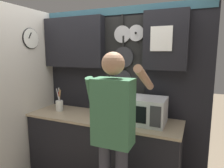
# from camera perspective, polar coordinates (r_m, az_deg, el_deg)

# --- Properties ---
(base_cabinet_counter) EXTENTS (2.03, 0.61, 0.90)m
(base_cabinet_counter) POSITION_cam_1_polar(r_m,az_deg,el_deg) (2.82, -2.85, -18.17)
(base_cabinet_counter) COLOR black
(base_cabinet_counter) RESTS_ON ground_plane
(back_wall_unit) EXTENTS (2.60, 0.22, 2.32)m
(back_wall_unit) POSITION_cam_1_polar(r_m,az_deg,el_deg) (2.77, -0.93, 3.34)
(back_wall_unit) COLOR black
(back_wall_unit) RESTS_ON ground_plane
(side_wall) EXTENTS (0.07, 1.60, 2.32)m
(side_wall) POSITION_cam_1_polar(r_m,az_deg,el_deg) (2.88, -25.50, -3.06)
(side_wall) COLOR silver
(side_wall) RESTS_ON ground_plane
(microwave) EXTENTS (0.54, 0.39, 0.31)m
(microwave) POSITION_cam_1_polar(r_m,az_deg,el_deg) (2.43, 8.78, -7.35)
(microwave) COLOR silver
(microwave) RESTS_ON base_cabinet_counter
(knife_block) EXTENTS (0.13, 0.16, 0.28)m
(knife_block) POSITION_cam_1_polar(r_m,az_deg,el_deg) (2.65, -3.98, -7.08)
(knife_block) COLOR brown
(knife_block) RESTS_ON base_cabinet_counter
(utensil_crock) EXTENTS (0.11, 0.11, 0.34)m
(utensil_crock) POSITION_cam_1_polar(r_m,az_deg,el_deg) (2.99, -14.80, -5.72)
(utensil_crock) COLOR white
(utensil_crock) RESTS_ON base_cabinet_counter
(person) EXTENTS (0.54, 0.64, 1.74)m
(person) POSITION_cam_1_polar(r_m,az_deg,el_deg) (1.95, 0.45, -11.70)
(person) COLOR #383842
(person) RESTS_ON ground_plane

